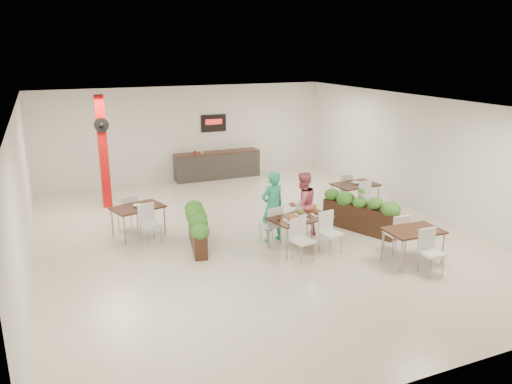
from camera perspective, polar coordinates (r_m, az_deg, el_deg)
ground at (r=12.30m, az=-0.27°, el=-4.98°), size 12.00×12.00×0.00m
room_shell at (r=11.73m, az=-0.29°, el=4.20°), size 10.10×12.10×3.22m
red_column at (r=14.70m, az=-17.08°, el=4.51°), size 0.40×0.41×3.20m
service_counter at (r=17.57m, az=-4.45°, el=3.17°), size 3.00×0.64×2.20m
main_table at (r=11.39m, az=5.07°, el=-3.40°), size 1.52×1.82×0.92m
diner_man at (r=11.71m, az=1.89°, el=-1.68°), size 0.68×0.51×1.70m
diner_woman at (r=12.07m, az=5.34°, el=-1.43°), size 0.88×0.74×1.61m
planter_left at (r=11.55m, az=-6.75°, el=-3.91°), size 0.67×1.78×0.94m
planter_right at (r=12.70m, az=11.75°, el=-2.18°), size 1.09×1.97×1.10m
side_table_a at (r=12.40m, az=-13.34°, el=-2.17°), size 1.36×1.67×0.92m
side_table_b at (r=14.34m, az=11.27°, el=0.47°), size 1.28×1.65×0.92m
side_table_c at (r=11.10m, az=17.54°, el=-4.74°), size 1.20×1.63×0.92m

